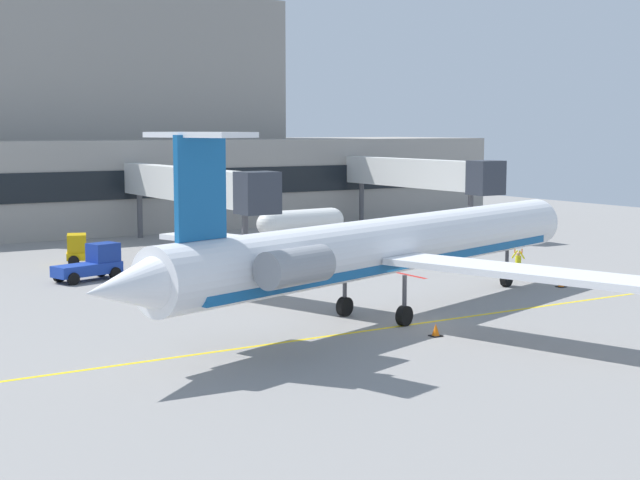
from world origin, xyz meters
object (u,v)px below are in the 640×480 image
at_px(fuel_tank, 301,222).
at_px(regional_jet, 386,247).
at_px(pushback_tractor, 85,250).
at_px(baggage_tug, 93,264).
at_px(marshaller, 518,264).

bearing_deg(fuel_tank, regional_jet, -114.09).
height_order(pushback_tractor, fuel_tank, fuel_tank).
height_order(baggage_tug, fuel_tank, fuel_tank).
distance_m(regional_jet, baggage_tug, 19.74).
distance_m(pushback_tractor, marshaller, 27.49).
bearing_deg(marshaller, regional_jet, -159.84).
xyz_separation_m(pushback_tractor, marshaller, (19.21, -19.66, 0.03)).
xyz_separation_m(baggage_tug, marshaller, (20.86, -13.18, -0.02)).
bearing_deg(regional_jet, pushback_tractor, 104.24).
bearing_deg(regional_jet, marshaller, 20.16).
distance_m(pushback_tractor, fuel_tank, 19.88).
bearing_deg(regional_jet, fuel_tank, 65.91).
height_order(fuel_tank, marshaller, fuel_tank).
relative_size(fuel_tank, marshaller, 4.39).
bearing_deg(baggage_tug, fuel_tank, 28.38).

